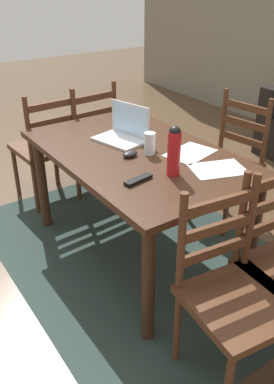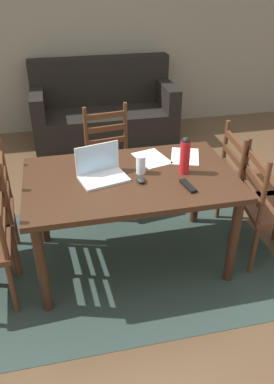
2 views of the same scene
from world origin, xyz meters
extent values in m
plane|color=brown|center=(0.00, 0.00, 0.00)|extent=(14.00, 14.00, 0.00)
cube|color=#283833|center=(0.00, 0.00, 0.00)|extent=(2.28, 1.65, 0.01)
cube|color=gray|center=(0.00, 2.95, 1.35)|extent=(8.00, 0.12, 2.70)
cube|color=#382114|center=(0.00, 0.00, 0.73)|extent=(1.48, 0.92, 0.04)
cylinder|color=#382114|center=(-0.66, -0.38, 0.36)|extent=(0.07, 0.07, 0.71)
cylinder|color=#382114|center=(0.66, -0.38, 0.36)|extent=(0.07, 0.07, 0.71)
cylinder|color=#382114|center=(-0.66, 0.38, 0.36)|extent=(0.07, 0.07, 0.71)
cylinder|color=#382114|center=(0.66, 0.38, 0.36)|extent=(0.07, 0.07, 0.71)
cylinder|color=#4C2B19|center=(-0.87, 0.01, 0.21)|extent=(0.04, 0.04, 0.43)
cylinder|color=#4C2B19|center=(-0.90, 0.39, 0.21)|extent=(0.04, 0.04, 0.43)
cylinder|color=#4C2B19|center=(-0.86, 0.01, 0.70)|extent=(0.04, 0.04, 0.50)
cylinder|color=#4C2B19|center=(-0.89, 0.39, 0.70)|extent=(0.04, 0.04, 0.50)
cube|color=#4C2B19|center=(-0.87, 0.20, 0.60)|extent=(0.05, 0.36, 0.05)
cube|color=#4C2B19|center=(-0.87, 0.20, 0.72)|extent=(0.05, 0.36, 0.05)
cube|color=#4C2B19|center=(-0.87, 0.20, 0.85)|extent=(0.05, 0.36, 0.05)
cylinder|color=#4C2B19|center=(-0.87, -0.36, 0.21)|extent=(0.04, 0.04, 0.43)
cylinder|color=#4C2B19|center=(-0.89, 0.02, 0.21)|extent=(0.04, 0.04, 0.43)
cylinder|color=#4C2B19|center=(-0.86, -0.36, 0.70)|extent=(0.04, 0.04, 0.50)
cylinder|color=#4C2B19|center=(-0.88, 0.02, 0.70)|extent=(0.04, 0.04, 0.50)
cube|color=#4C2B19|center=(-0.87, -0.17, 0.60)|extent=(0.05, 0.36, 0.05)
cube|color=#4C2B19|center=(-0.87, -0.17, 0.72)|extent=(0.05, 0.36, 0.05)
cube|color=#4C2B19|center=(1.07, 0.18, 0.45)|extent=(0.47, 0.47, 0.04)
cylinder|color=#4C2B19|center=(1.28, 0.36, 0.21)|extent=(0.04, 0.04, 0.43)
cylinder|color=#4C2B19|center=(0.90, 0.39, 0.21)|extent=(0.04, 0.04, 0.43)
cylinder|color=#4C2B19|center=(0.87, 0.01, 0.21)|extent=(0.04, 0.04, 0.43)
cylinder|color=#4C2B19|center=(0.89, 0.39, 0.70)|extent=(0.04, 0.04, 0.50)
cylinder|color=#4C2B19|center=(0.86, 0.01, 0.70)|extent=(0.04, 0.04, 0.50)
cube|color=#4C2B19|center=(0.87, 0.20, 0.60)|extent=(0.05, 0.36, 0.05)
cube|color=#4C2B19|center=(0.87, 0.20, 0.72)|extent=(0.05, 0.36, 0.05)
cube|color=#4C2B19|center=(0.87, 0.20, 0.85)|extent=(0.05, 0.36, 0.05)
cube|color=#4C2B19|center=(1.07, -0.18, 0.45)|extent=(0.49, 0.49, 0.04)
cylinder|color=#4C2B19|center=(0.91, 0.03, 0.21)|extent=(0.04, 0.04, 0.43)
cylinder|color=#4C2B19|center=(0.86, -0.35, 0.21)|extent=(0.04, 0.04, 0.43)
cylinder|color=#4C2B19|center=(0.90, 0.03, 0.70)|extent=(0.04, 0.04, 0.50)
cylinder|color=#4C2B19|center=(0.85, -0.35, 0.70)|extent=(0.04, 0.04, 0.50)
cube|color=#4C2B19|center=(0.87, -0.16, 0.60)|extent=(0.07, 0.36, 0.05)
cube|color=#4C2B19|center=(0.87, -0.16, 0.72)|extent=(0.07, 0.36, 0.05)
cube|color=#4C2B19|center=(0.87, -0.16, 0.85)|extent=(0.07, 0.36, 0.05)
cube|color=#4C2B19|center=(0.00, 0.79, 0.45)|extent=(0.50, 0.50, 0.04)
cylinder|color=#4C2B19|center=(0.21, 0.63, 0.21)|extent=(0.04, 0.04, 0.43)
cylinder|color=#4C2B19|center=(-0.16, 0.57, 0.21)|extent=(0.04, 0.04, 0.43)
cylinder|color=#4C2B19|center=(0.16, 1.00, 0.21)|extent=(0.04, 0.04, 0.43)
cylinder|color=#4C2B19|center=(-0.21, 0.95, 0.21)|extent=(0.04, 0.04, 0.43)
cylinder|color=#4C2B19|center=(0.16, 1.01, 0.70)|extent=(0.04, 0.04, 0.50)
cylinder|color=#4C2B19|center=(-0.22, 0.96, 0.70)|extent=(0.04, 0.04, 0.50)
cube|color=#4C2B19|center=(-0.03, 0.99, 0.60)|extent=(0.36, 0.07, 0.05)
cube|color=#4C2B19|center=(-0.03, 0.99, 0.72)|extent=(0.36, 0.07, 0.05)
cube|color=#4C2B19|center=(-0.03, 0.99, 0.85)|extent=(0.36, 0.07, 0.05)
cube|color=black|center=(0.15, 2.40, 0.20)|extent=(1.80, 0.80, 0.40)
cube|color=black|center=(0.15, 2.70, 0.70)|extent=(1.80, 0.20, 0.60)
cube|color=black|center=(0.97, 2.40, 0.55)|extent=(0.16, 0.80, 0.30)
cube|color=black|center=(-0.67, 2.40, 0.55)|extent=(0.16, 0.80, 0.30)
cube|color=silver|center=(-0.19, 0.00, 0.76)|extent=(0.36, 0.29, 0.02)
cube|color=silver|center=(-0.22, 0.10, 0.87)|extent=(0.31, 0.09, 0.21)
cube|color=#A5CCEA|center=(-0.21, 0.09, 0.87)|extent=(0.29, 0.07, 0.19)
cylinder|color=red|center=(0.39, -0.02, 0.87)|extent=(0.07, 0.07, 0.24)
sphere|color=black|center=(0.39, -0.02, 1.00)|extent=(0.06, 0.06, 0.06)
cylinder|color=silver|center=(0.08, 0.04, 0.82)|extent=(0.07, 0.07, 0.13)
ellipsoid|color=black|center=(0.06, -0.08, 0.77)|extent=(0.07, 0.10, 0.03)
cube|color=black|center=(0.35, -0.22, 0.76)|extent=(0.07, 0.17, 0.02)
cube|color=white|center=(0.48, 0.22, 0.75)|extent=(0.30, 0.35, 0.00)
cube|color=white|center=(0.22, 0.25, 0.75)|extent=(0.28, 0.34, 0.00)
camera|label=1|loc=(1.92, -1.31, 1.73)|focal=38.44mm
camera|label=2|loc=(-0.46, -2.31, 2.07)|focal=35.81mm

